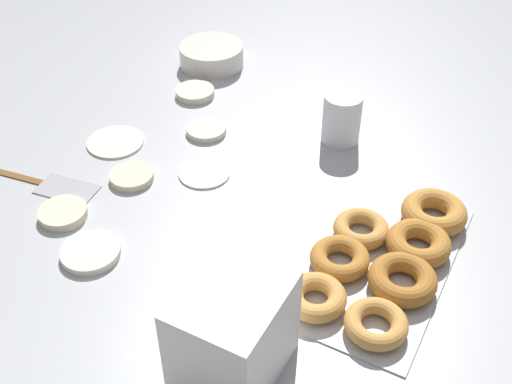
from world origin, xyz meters
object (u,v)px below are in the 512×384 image
Objects in this scene: pancake_1 at (204,172)px; container_stack at (233,332)px; pancake_0 at (132,176)px; paper_cup at (342,118)px; batter_bowl at (212,55)px; pancake_3 at (91,252)px; pancake_5 at (115,141)px; donut_tray at (386,257)px; pancake_2 at (195,92)px; pancake_6 at (63,213)px; pancake_4 at (206,130)px; spatula at (54,186)px.

pancake_1 is 0.44m from container_stack.
pancake_0 is 0.42m from paper_cup.
container_stack reaches higher than batter_bowl.
pancake_5 is (0.27, 0.16, -0.00)m from pancake_3.
pancake_0 is 0.54× the size of container_stack.
paper_cup is (0.29, 0.19, 0.03)m from donut_tray.
pancake_5 is 0.59m from donut_tray.
pancake_2 is at bearing 13.24° from pancake_3.
pancake_6 is (-0.14, 0.04, 0.00)m from pancake_0.
pancake_1 is 0.65× the size of batter_bowl.
pancake_6 is at bearing 166.18° from pancake_4.
spatula is at bearing 172.06° from pancake_2.
pancake_6 is 0.43m from container_stack.
container_stack is (-0.57, -0.42, 0.07)m from pancake_2.
pancake_4 is at bearing 35.34° from container_stack.
container_stack is at bearing -107.23° from pancake_6.
pancake_6 is 0.09m from spatula.
pancake_3 is at bearing 154.90° from paper_cup.
pancake_5 is at bearing 129.85° from pancake_4.
pancake_0 is 0.72× the size of pancake_5.
batter_bowl is 1.47× the size of paper_cup.
pancake_3 and pancake_4 have the same top height.
pancake_4 is (0.20, -0.04, -0.00)m from pancake_0.
pancake_2 is (0.31, 0.06, 0.00)m from pancake_0.
batter_bowl is at bearing 33.19° from container_stack.
pancake_3 is at bearing -166.76° from pancake_2.
pancake_6 is at bearing -165.24° from pancake_5.
pancake_5 is 0.46× the size of spatula.
donut_tray is 0.35m from paper_cup.
paper_cup reaches higher than donut_tray.
donut_tray is at bearing 1.85° from spatula.
batter_bowl reaches higher than pancake_6.
pancake_6 reaches higher than pancake_0.
pancake_2 is 0.76× the size of pancake_5.
spatula is (-0.28, 0.15, -0.00)m from pancake_4.
spatula is (-0.53, 0.01, -0.02)m from batter_bowl.
batter_bowl is 0.53m from spatula.
pancake_3 is 0.65m from batter_bowl.
pancake_0 is 0.20m from pancake_3.
batter_bowl reaches higher than pancake_2.
pancake_6 is at bearing -178.04° from pancake_2.
pancake_4 reaches higher than spatula.
pancake_2 is 0.39m from spatula.
batter_bowl is (0.44, 0.10, 0.02)m from pancake_0.
paper_cup is at bearing 7.99° from container_stack.
batter_bowl reaches higher than pancake_0.
pancake_3 is 0.20m from spatula.
pancake_2 is 0.23m from pancake_5.
donut_tray is at bearing -99.78° from pancake_1.
pancake_5 is (-0.23, 0.04, -0.00)m from pancake_2.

